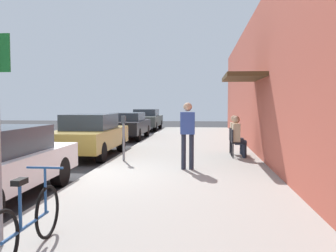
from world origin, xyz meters
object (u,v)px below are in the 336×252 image
object	(u,v)px
parked_car_2	(127,125)
seated_patron_0	(238,135)
parking_meter	(124,135)
cafe_chair_0	(236,141)
parked_car_1	(89,135)
seated_patron_1	(236,133)
parked_car_3	(146,119)
cafe_chair_1	(234,139)
bicycle_0	(28,223)
pedestrian_standing	(188,130)

from	to	relation	value
parked_car_2	seated_patron_0	xyz separation A→B (m)	(4.95, -6.98, 0.11)
parking_meter	cafe_chair_0	distance (m)	3.49
parked_car_1	cafe_chair_0	size ratio (longest dim) A/B	5.06
seated_patron_1	seated_patron_0	bearing A→B (deg)	-90.00
parked_car_2	seated_patron_1	size ratio (longest dim) A/B	3.41
cafe_chair_0	parked_car_3	bearing A→B (deg)	110.16
cafe_chair_1	cafe_chair_0	bearing A→B (deg)	-90.00
bicycle_0	pedestrian_standing	distance (m)	5.74
parking_meter	bicycle_0	xyz separation A→B (m)	(0.40, -6.75, -0.41)
parked_car_1	parked_car_3	distance (m)	12.66
parked_car_2	pedestrian_standing	bearing A→B (deg)	-69.39
seated_patron_0	parking_meter	bearing A→B (deg)	-163.65
parked_car_2	cafe_chair_1	xyz separation A→B (m)	(4.89, -6.21, -0.08)
parked_car_1	seated_patron_0	world-z (taller)	parked_car_1
parked_car_2	cafe_chair_0	distance (m)	8.53
parked_car_3	bicycle_0	distance (m)	21.16
seated_patron_0	seated_patron_1	size ratio (longest dim) A/B	1.00
parked_car_1	seated_patron_0	distance (m)	4.99
bicycle_0	seated_patron_0	world-z (taller)	seated_patron_0
cafe_chair_1	pedestrian_standing	xyz separation A→B (m)	(-1.42, -3.03, 0.50)
parking_meter	cafe_chair_0	size ratio (longest dim) A/B	1.52
parked_car_3	seated_patron_0	world-z (taller)	parked_car_3
parked_car_1	parked_car_3	xyz separation A→B (m)	(-0.00, 12.66, 0.00)
parked_car_1	parked_car_2	xyz separation A→B (m)	(0.00, 6.33, -0.03)
seated_patron_0	cafe_chair_1	bearing A→B (deg)	94.43
parking_meter	cafe_chair_1	world-z (taller)	parking_meter
parking_meter	seated_patron_1	xyz separation A→B (m)	(3.40, 1.78, -0.07)
bicycle_0	cafe_chair_0	bearing A→B (deg)	69.22
parked_car_1	parking_meter	distance (m)	2.27
parked_car_1	seated_patron_1	size ratio (longest dim) A/B	3.41
cafe_chair_0	seated_patron_0	world-z (taller)	seated_patron_0
parking_meter	parked_car_2	bearing A→B (deg)	100.99
bicycle_0	seated_patron_1	xyz separation A→B (m)	(3.00, 8.53, 0.34)
seated_patron_0	cafe_chair_0	bearing A→B (deg)	-178.36
parked_car_2	parked_car_3	xyz separation A→B (m)	(-0.00, 6.33, 0.04)
parking_meter	pedestrian_standing	size ratio (longest dim) A/B	0.78
parked_car_2	seated_patron_1	xyz separation A→B (m)	(4.95, -6.21, 0.11)
seated_patron_0	cafe_chair_1	distance (m)	0.80
parking_meter	pedestrian_standing	distance (m)	2.31
parked_car_1	bicycle_0	size ratio (longest dim) A/B	2.57
parked_car_1	bicycle_0	distance (m)	8.63
cafe_chair_0	cafe_chair_1	size ratio (longest dim) A/B	1.00
parked_car_1	parking_meter	world-z (taller)	same
parked_car_1	cafe_chair_1	size ratio (longest dim) A/B	5.06
parked_car_3	pedestrian_standing	size ratio (longest dim) A/B	2.59
seated_patron_0	pedestrian_standing	distance (m)	2.71
pedestrian_standing	bicycle_0	bearing A→B (deg)	-105.51
parked_car_1	pedestrian_standing	bearing A→B (deg)	-39.94
parked_car_1	cafe_chair_1	distance (m)	4.89
parked_car_2	seated_patron_0	bearing A→B (deg)	-54.67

